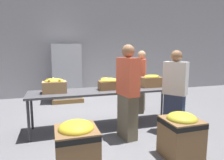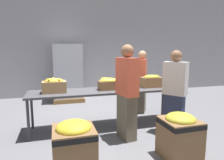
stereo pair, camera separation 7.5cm
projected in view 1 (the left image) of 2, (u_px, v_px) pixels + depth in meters
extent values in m
plane|color=slate|center=(107.00, 126.00, 4.26)|extent=(30.00, 30.00, 0.00)
cube|color=#A8A8AD|center=(81.00, 39.00, 7.11)|extent=(16.00, 0.08, 4.00)
cube|color=#4C4C51|center=(107.00, 91.00, 4.15)|extent=(3.13, 0.74, 0.04)
cylinder|color=#38383D|center=(29.00, 121.00, 3.47)|extent=(0.05, 0.05, 0.75)
cylinder|color=#38383D|center=(177.00, 107.00, 4.35)|extent=(0.05, 0.05, 0.75)
cylinder|color=#38383D|center=(32.00, 111.00, 4.06)|extent=(0.05, 0.05, 0.75)
cylinder|color=#38383D|center=(162.00, 100.00, 4.94)|extent=(0.05, 0.05, 0.75)
cube|color=tan|center=(54.00, 87.00, 3.83)|extent=(0.45, 0.29, 0.22)
ellipsoid|color=yellow|center=(54.00, 81.00, 3.82)|extent=(0.36, 0.24, 0.10)
ellipsoid|color=yellow|center=(50.00, 79.00, 3.73)|extent=(0.08, 0.16, 0.04)
ellipsoid|color=yellow|center=(48.00, 80.00, 3.77)|extent=(0.11, 0.17, 0.05)
ellipsoid|color=yellow|center=(53.00, 78.00, 3.88)|extent=(0.05, 0.17, 0.05)
ellipsoid|color=yellow|center=(58.00, 80.00, 3.76)|extent=(0.14, 0.13, 0.04)
cube|color=olive|center=(109.00, 85.00, 4.15)|extent=(0.42, 0.27, 0.18)
ellipsoid|color=yellow|center=(109.00, 81.00, 4.13)|extent=(0.38, 0.23, 0.11)
ellipsoid|color=yellow|center=(105.00, 79.00, 4.10)|extent=(0.14, 0.14, 0.05)
ellipsoid|color=yellow|center=(110.00, 79.00, 4.15)|extent=(0.17, 0.17, 0.05)
ellipsoid|color=yellow|center=(105.00, 78.00, 4.17)|extent=(0.20, 0.08, 0.04)
ellipsoid|color=yellow|center=(110.00, 79.00, 4.12)|extent=(0.14, 0.16, 0.05)
cube|color=olive|center=(151.00, 82.00, 4.45)|extent=(0.45, 0.27, 0.22)
ellipsoid|color=gold|center=(151.00, 77.00, 4.43)|extent=(0.36, 0.24, 0.10)
ellipsoid|color=gold|center=(149.00, 76.00, 4.42)|extent=(0.17, 0.14, 0.04)
ellipsoid|color=gold|center=(156.00, 76.00, 4.46)|extent=(0.08, 0.19, 0.04)
cube|color=#2D3856|center=(174.00, 113.00, 3.89)|extent=(0.38, 0.41, 0.76)
cube|color=silver|center=(175.00, 78.00, 3.79)|extent=(0.43, 0.47, 0.63)
sphere|color=#896042|center=(177.00, 56.00, 3.73)|extent=(0.21, 0.21, 0.21)
cube|color=#6B604C|center=(127.00, 117.00, 3.63)|extent=(0.27, 0.42, 0.81)
cube|color=#EA5B3D|center=(128.00, 77.00, 3.52)|extent=(0.30, 0.49, 0.67)
sphere|color=#896042|center=(128.00, 51.00, 3.45)|extent=(0.23, 0.23, 0.23)
cube|color=#6B604C|center=(141.00, 98.00, 5.22)|extent=(0.36, 0.41, 0.76)
cube|color=#EA5B3D|center=(141.00, 71.00, 5.12)|extent=(0.41, 0.48, 0.62)
sphere|color=tan|center=(142.00, 55.00, 5.05)|extent=(0.21, 0.21, 0.21)
cube|color=olive|center=(77.00, 152.00, 2.53)|extent=(0.52, 0.52, 0.63)
cube|color=black|center=(76.00, 133.00, 2.50)|extent=(0.53, 0.53, 0.07)
ellipsoid|color=yellow|center=(76.00, 128.00, 2.49)|extent=(0.44, 0.44, 0.18)
cube|color=olive|center=(181.00, 138.00, 2.99)|extent=(0.51, 0.51, 0.59)
cube|color=black|center=(181.00, 123.00, 2.95)|extent=(0.52, 0.52, 0.07)
ellipsoid|color=gold|center=(182.00, 118.00, 2.94)|extent=(0.44, 0.44, 0.18)
cube|color=olive|center=(67.00, 98.00, 6.45)|extent=(0.95, 0.95, 0.13)
cube|color=#B2B7C1|center=(66.00, 71.00, 6.32)|extent=(0.87, 0.87, 1.66)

